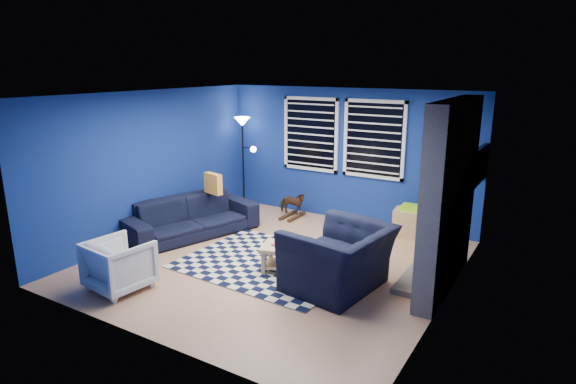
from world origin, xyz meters
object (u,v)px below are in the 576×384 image
at_px(cabinet, 411,223).
at_px(tv, 479,166).
at_px(armchair_big, 339,258).
at_px(coffee_table, 290,254).
at_px(sofa, 191,217).
at_px(rocking_horse, 292,203).
at_px(floor_lamp, 243,134).
at_px(armchair_bent, 120,265).

bearing_deg(cabinet, tv, -16.45).
bearing_deg(armchair_big, coffee_table, -89.37).
bearing_deg(tv, sofa, -157.91).
height_order(tv, rocking_horse, tv).
distance_m(tv, armchair_big, 2.79).
height_order(rocking_horse, floor_lamp, floor_lamp).
relative_size(armchair_big, coffee_table, 1.41).
relative_size(tv, armchair_bent, 1.33).
distance_m(rocking_horse, floor_lamp, 1.76).
height_order(tv, floor_lamp, floor_lamp).
relative_size(rocking_horse, cabinet, 0.84).
distance_m(armchair_big, coffee_table, 0.82).
bearing_deg(sofa, tv, -49.60).
bearing_deg(rocking_horse, armchair_big, -152.88).
relative_size(sofa, floor_lamp, 1.24).
bearing_deg(armchair_bent, floor_lamp, -71.46).
xyz_separation_m(tv, sofa, (-4.34, -1.76, -1.06)).
relative_size(armchair_bent, coffee_table, 0.81).
xyz_separation_m(armchair_bent, coffee_table, (1.67, 1.61, -0.06)).
bearing_deg(armchair_big, tv, 159.28).
height_order(armchair_bent, cabinet, armchair_bent).
relative_size(armchair_big, cabinet, 2.11).
bearing_deg(sofa, armchair_big, -81.55).
bearing_deg(rocking_horse, floor_lamp, 69.84).
distance_m(tv, cabinet, 1.55).
distance_m(sofa, floor_lamp, 2.27).
distance_m(tv, armchair_bent, 5.44).
bearing_deg(armchair_big, armchair_bent, -50.74).
relative_size(armchair_bent, floor_lamp, 0.40).
xyz_separation_m(tv, armchair_bent, (-3.73, -3.81, -1.06)).
bearing_deg(armchair_big, rocking_horse, -130.16).
height_order(armchair_bent, floor_lamp, floor_lamp).
xyz_separation_m(rocking_horse, cabinet, (2.31, 0.14, -0.04)).
distance_m(tv, coffee_table, 3.21).
relative_size(tv, coffee_table, 1.07).
bearing_deg(armchair_big, floor_lamp, -118.45).
height_order(tv, sofa, tv).
height_order(armchair_big, armchair_bent, armchair_big).
xyz_separation_m(coffee_table, floor_lamp, (-2.52, 2.34, 1.25)).
relative_size(coffee_table, floor_lamp, 0.50).
distance_m(tv, rocking_horse, 3.53).
height_order(sofa, armchair_big, armchair_big).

